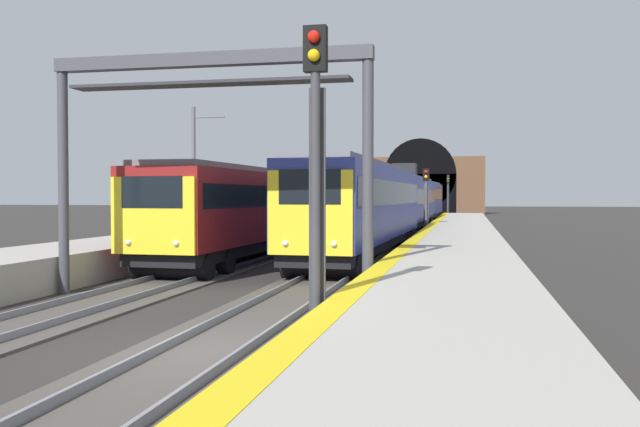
{
  "coord_description": "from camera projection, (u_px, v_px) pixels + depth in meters",
  "views": [
    {
      "loc": [
        -10.95,
        -4.34,
        2.71
      ],
      "look_at": [
        13.94,
        1.01,
        2.03
      ],
      "focal_mm": 38.65,
      "sensor_mm": 36.0,
      "label": 1
    }
  ],
  "objects": [
    {
      "name": "ground_plane",
      "position": [
        206.0,
        355.0,
        11.69
      ],
      "size": [
        320.0,
        320.0,
        0.0
      ],
      "primitive_type": "plane",
      "color": "#302D2B"
    },
    {
      "name": "platform_right",
      "position": [
        440.0,
        335.0,
        10.85
      ],
      "size": [
        112.0,
        3.62,
        1.01
      ],
      "primitive_type": "cube",
      "color": "#ADA89E",
      "rests_on": "ground_plane"
    },
    {
      "name": "platform_right_edge_strip",
      "position": [
        343.0,
        299.0,
        11.16
      ],
      "size": [
        112.0,
        0.5,
        0.01
      ],
      "primitive_type": "cube",
      "color": "yellow",
      "rests_on": "platform_right"
    },
    {
      "name": "track_main_line",
      "position": [
        206.0,
        352.0,
        11.69
      ],
      "size": [
        160.0,
        2.81,
        0.21
      ],
      "color": "#4C4742",
      "rests_on": "ground_plane"
    },
    {
      "name": "train_main_approaching",
      "position": [
        405.0,
        201.0,
        48.37
      ],
      "size": [
        57.4,
        3.21,
        4.93
      ],
      "rotation": [
        0.0,
        0.0,
        3.12
      ],
      "color": "navy",
      "rests_on": "ground_plane"
    },
    {
      "name": "train_adjacent_platform",
      "position": [
        343.0,
        202.0,
        50.36
      ],
      "size": [
        61.39,
        3.34,
        3.8
      ],
      "rotation": [
        0.0,
        0.0,
        3.12
      ],
      "color": "maroon",
      "rests_on": "ground_plane"
    },
    {
      "name": "railway_signal_near",
      "position": [
        316.0,
        166.0,
        11.34
      ],
      "size": [
        0.39,
        0.38,
        5.48
      ],
      "rotation": [
        0.0,
        0.0,
        3.14
      ],
      "color": "#38383D",
      "rests_on": "ground_plane"
    },
    {
      "name": "railway_signal_mid",
      "position": [
        426.0,
        198.0,
        41.41
      ],
      "size": [
        0.39,
        0.38,
        4.31
      ],
      "rotation": [
        0.0,
        0.0,
        3.14
      ],
      "color": "#4C4C54",
      "rests_on": "ground_plane"
    },
    {
      "name": "railway_signal_far",
      "position": [
        448.0,
        191.0,
        88.08
      ],
      "size": [
        0.39,
        0.38,
        5.33
      ],
      "rotation": [
        0.0,
        0.0,
        3.14
      ],
      "color": "#38383D",
      "rests_on": "ground_plane"
    },
    {
      "name": "overhead_signal_gantry",
      "position": [
        208.0,
        111.0,
        17.91
      ],
      "size": [
        0.7,
        8.7,
        6.41
      ],
      "color": "#3F3F47",
      "rests_on": "ground_plane"
    },
    {
      "name": "tunnel_portal",
      "position": [
        421.0,
        185.0,
        98.82
      ],
      "size": [
        2.27,
        18.06,
        10.79
      ],
      "color": "brown",
      "rests_on": "ground_plane"
    },
    {
      "name": "catenary_mast_near",
      "position": [
        194.0,
        173.0,
        38.64
      ],
      "size": [
        0.22,
        1.94,
        7.66
      ],
      "color": "#595B60",
      "rests_on": "ground_plane"
    }
  ]
}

